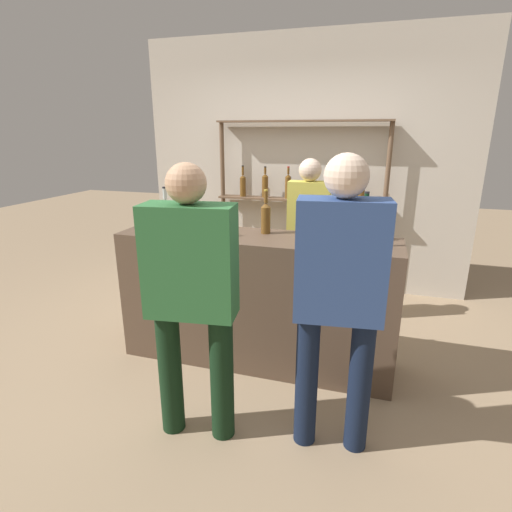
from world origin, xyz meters
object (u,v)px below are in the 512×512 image
(counter_bottle_1, at_px, (187,213))
(counter_bottle_3, at_px, (266,217))
(counter_bottle_0, at_px, (166,213))
(counter_bottle_4, at_px, (356,229))
(customer_right, at_px, (339,289))
(wine_glass, at_px, (223,222))
(customer_center, at_px, (191,289))
(counter_bottle_2, at_px, (365,222))
(server_behind_counter, at_px, (308,227))

(counter_bottle_1, xyz_separation_m, counter_bottle_3, (0.63, 0.05, -0.00))
(counter_bottle_0, xyz_separation_m, counter_bottle_4, (1.48, -0.11, -0.00))
(counter_bottle_1, bearing_deg, customer_right, -32.87)
(counter_bottle_3, distance_m, customer_right, 1.10)
(wine_glass, distance_m, customer_center, 0.85)
(wine_glass, height_order, customer_right, customer_right)
(counter_bottle_1, relative_size, counter_bottle_2, 0.97)
(server_behind_counter, bearing_deg, counter_bottle_4, 24.05)
(counter_bottle_1, distance_m, counter_bottle_2, 1.36)
(counter_bottle_1, bearing_deg, wine_glass, -21.46)
(counter_bottle_3, distance_m, customer_center, 1.04)
(counter_bottle_0, bearing_deg, counter_bottle_1, 15.49)
(customer_center, bearing_deg, wine_glass, 1.70)
(counter_bottle_1, distance_m, counter_bottle_3, 0.63)
(counter_bottle_4, distance_m, wine_glass, 0.96)
(counter_bottle_4, relative_size, server_behind_counter, 0.21)
(counter_bottle_0, relative_size, server_behind_counter, 0.22)
(counter_bottle_2, xyz_separation_m, customer_right, (-0.08, -0.87, -0.18))
(customer_center, bearing_deg, counter_bottle_2, -48.35)
(counter_bottle_0, xyz_separation_m, customer_right, (1.44, -0.78, -0.18))
(counter_bottle_1, bearing_deg, counter_bottle_4, -6.76)
(counter_bottle_2, bearing_deg, wine_glass, -169.44)
(counter_bottle_3, bearing_deg, counter_bottle_1, -175.91)
(customer_center, bearing_deg, counter_bottle_3, -15.76)
(counter_bottle_3, relative_size, server_behind_counter, 0.21)
(counter_bottle_4, height_order, customer_right, customer_right)
(counter_bottle_0, bearing_deg, server_behind_counter, 40.33)
(wine_glass, bearing_deg, counter_bottle_0, 169.75)
(counter_bottle_0, height_order, server_behind_counter, server_behind_counter)
(counter_bottle_0, relative_size, customer_center, 0.21)
(counter_bottle_3, bearing_deg, customer_right, -53.46)
(counter_bottle_2, xyz_separation_m, server_behind_counter, (-0.52, 0.75, -0.24))
(counter_bottle_2, bearing_deg, counter_bottle_4, -102.18)
(counter_bottle_0, distance_m, counter_bottle_2, 1.52)
(counter_bottle_2, relative_size, server_behind_counter, 0.22)
(counter_bottle_3, xyz_separation_m, customer_center, (-0.15, -1.00, -0.22))
(wine_glass, relative_size, customer_center, 0.09)
(counter_bottle_3, height_order, customer_center, customer_center)
(counter_bottle_4, distance_m, server_behind_counter, 1.09)
(counter_bottle_3, distance_m, server_behind_counter, 0.82)
(counter_bottle_0, height_order, counter_bottle_2, counter_bottle_2)
(server_behind_counter, bearing_deg, wine_glass, -29.73)
(customer_right, height_order, customer_center, customer_right)
(counter_bottle_0, relative_size, counter_bottle_3, 1.01)
(customer_right, bearing_deg, counter_bottle_3, 29.54)
(counter_bottle_3, relative_size, customer_center, 0.20)
(counter_bottle_4, distance_m, customer_right, 0.69)
(counter_bottle_0, bearing_deg, customer_right, -28.42)
(counter_bottle_0, height_order, counter_bottle_3, counter_bottle_0)
(customer_right, bearing_deg, counter_bottle_0, 54.57)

